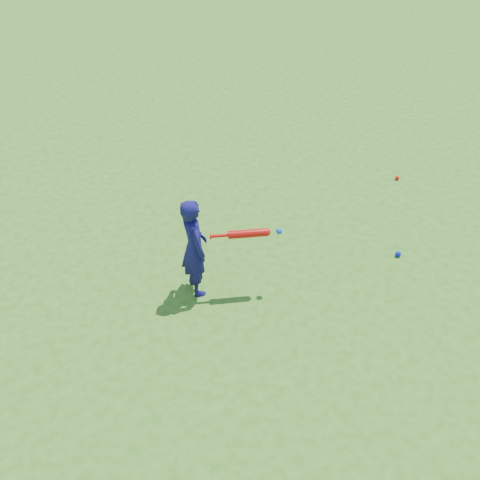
{
  "coord_description": "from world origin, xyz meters",
  "views": [
    {
      "loc": [
        -2.4,
        -3.99,
        4.13
      ],
      "look_at": [
        0.13,
        -0.1,
        0.65
      ],
      "focal_mm": 40.0,
      "sensor_mm": 36.0,
      "label": 1
    }
  ],
  "objects_px": {
    "ground_ball_red": "(397,178)",
    "bat_swing": "(251,233)",
    "child": "(194,247)",
    "ground_ball_blue": "(398,254)"
  },
  "relations": [
    {
      "from": "child",
      "to": "ground_ball_red",
      "type": "relative_size",
      "value": 19.65
    },
    {
      "from": "child",
      "to": "ground_ball_blue",
      "type": "relative_size",
      "value": 16.82
    },
    {
      "from": "ground_ball_red",
      "to": "bat_swing",
      "type": "distance_m",
      "value": 3.4
    },
    {
      "from": "child",
      "to": "bat_swing",
      "type": "bearing_deg",
      "value": -109.07
    },
    {
      "from": "child",
      "to": "bat_swing",
      "type": "relative_size",
      "value": 1.66
    },
    {
      "from": "ground_ball_red",
      "to": "ground_ball_blue",
      "type": "distance_m",
      "value": 1.91
    },
    {
      "from": "ground_ball_blue",
      "to": "bat_swing",
      "type": "xyz_separation_m",
      "value": [
        -1.85,
        0.53,
        0.73
      ]
    },
    {
      "from": "ground_ball_blue",
      "to": "bat_swing",
      "type": "relative_size",
      "value": 0.1
    },
    {
      "from": "child",
      "to": "ground_ball_blue",
      "type": "bearing_deg",
      "value": -98.09
    },
    {
      "from": "child",
      "to": "ground_ball_blue",
      "type": "xyz_separation_m",
      "value": [
        2.38,
        -0.84,
        -0.56
      ]
    }
  ]
}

